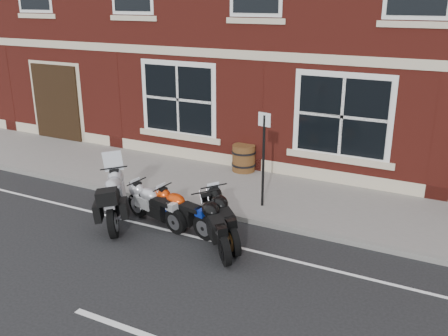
{
  "coord_description": "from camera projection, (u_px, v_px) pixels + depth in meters",
  "views": [
    {
      "loc": [
        4.57,
        -8.12,
        4.9
      ],
      "look_at": [
        -0.44,
        1.6,
        1.14
      ],
      "focal_mm": 40.0,
      "sensor_mm": 36.0,
      "label": 1
    }
  ],
  "objects": [
    {
      "name": "moto_sport_black",
      "position": [
        225.0,
        216.0,
        10.52
      ],
      "size": [
        1.49,
        1.61,
        0.93
      ],
      "rotation": [
        0.0,
        0.0,
        0.74
      ],
      "color": "black",
      "rests_on": "ground"
    },
    {
      "name": "parking_sign",
      "position": [
        264.0,
        153.0,
        11.65
      ],
      "size": [
        0.32,
        0.08,
        2.29
      ],
      "rotation": [
        0.0,
        0.0,
        -0.18
      ],
      "color": "black",
      "rests_on": "sidewalk"
    },
    {
      "name": "barrel_planter",
      "position": [
        244.0,
        158.0,
        14.36
      ],
      "size": [
        0.69,
        0.69,
        0.77
      ],
      "color": "#4E3814",
      "rests_on": "sidewalk"
    },
    {
      "name": "moto_touring_silver",
      "position": [
        117.0,
        196.0,
        11.35
      ],
      "size": [
        1.35,
        1.95,
        1.48
      ],
      "rotation": [
        0.0,
        0.0,
        0.58
      ],
      "color": "black",
      "rests_on": "ground"
    },
    {
      "name": "ground",
      "position": [
        208.0,
        245.0,
        10.4
      ],
      "size": [
        80.0,
        80.0,
        0.0
      ],
      "primitive_type": "plane",
      "color": "black",
      "rests_on": "ground"
    },
    {
      "name": "sidewalk",
      "position": [
        264.0,
        194.0,
        12.9
      ],
      "size": [
        30.0,
        3.0,
        0.12
      ],
      "primitive_type": "cube",
      "color": "slate",
      "rests_on": "ground"
    },
    {
      "name": "kerb",
      "position": [
        237.0,
        217.0,
        11.57
      ],
      "size": [
        30.0,
        0.16,
        0.12
      ],
      "primitive_type": "cube",
      "color": "slate",
      "rests_on": "ground"
    },
    {
      "name": "moto_naked_black",
      "position": [
        216.0,
        223.0,
        10.18
      ],
      "size": [
        1.49,
        1.62,
        0.93
      ],
      "rotation": [
        0.0,
        0.0,
        0.74
      ],
      "color": "black",
      "rests_on": "ground"
    },
    {
      "name": "moto_sport_silver",
      "position": [
        156.0,
        204.0,
        11.22
      ],
      "size": [
        1.86,
        0.63,
        0.85
      ],
      "rotation": [
        0.0,
        0.0,
        1.29
      ],
      "color": "black",
      "rests_on": "ground"
    },
    {
      "name": "moto_sport_red",
      "position": [
        183.0,
        210.0,
        10.93
      ],
      "size": [
        1.86,
        0.58,
        0.85
      ],
      "rotation": [
        0.0,
        0.0,
        1.32
      ],
      "color": "black",
      "rests_on": "ground"
    }
  ]
}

